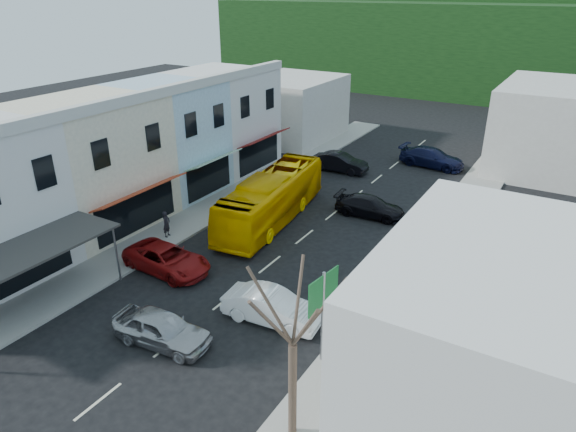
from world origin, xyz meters
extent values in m
plane|color=black|center=(0.00, 0.00, 0.00)|extent=(120.00, 120.00, 0.00)
cube|color=gray|center=(-7.50, 10.00, 0.07)|extent=(3.00, 52.00, 0.15)
cube|color=gray|center=(7.50, 10.00, 0.07)|extent=(3.00, 52.00, 0.15)
cube|color=#60110E|center=(-8.40, -5.50, 3.05)|extent=(1.30, 7.65, 0.08)
cube|color=beige|center=(-12.50, 3.00, 4.00)|extent=(7.00, 8.00, 8.00)
cube|color=#973117|center=(-8.40, 3.00, 3.05)|extent=(1.30, 6.80, 0.08)
cube|color=#97B1C1|center=(-12.50, 10.00, 4.00)|extent=(7.00, 6.00, 8.00)
cube|color=#195926|center=(-8.40, 10.00, 3.05)|extent=(1.30, 5.10, 0.08)
cube|color=silver|center=(-12.50, 16.50, 4.00)|extent=(7.00, 7.00, 8.00)
cube|color=#60110E|center=(-8.40, 16.50, 3.05)|extent=(1.30, 5.95, 0.08)
cube|color=silver|center=(13.50, -4.00, 4.00)|extent=(8.00, 9.00, 8.00)
cube|color=#B7B2A8|center=(-12.00, 27.00, 3.00)|extent=(8.00, 10.00, 6.00)
cube|color=#B7B2A8|center=(11.00, 30.00, 3.50)|extent=(8.00, 12.00, 7.00)
cube|color=black|center=(0.00, 64.00, 6.00)|extent=(80.00, 24.00, 12.00)
cube|color=black|center=(-8.00, 70.00, 10.00)|extent=(40.00, 16.00, 8.00)
imported|color=#F3B300|center=(-3.03, 9.02, 1.55)|extent=(3.92, 11.82, 3.10)
imported|color=#A5A5AA|center=(-0.32, -4.18, 0.70)|extent=(4.55, 2.21, 1.40)
imported|color=white|center=(2.92, -0.38, 0.70)|extent=(4.56, 2.23, 1.40)
imported|color=maroon|center=(-4.45, 0.62, 0.70)|extent=(4.69, 2.14, 1.40)
imported|color=black|center=(2.25, 13.02, 0.70)|extent=(4.60, 2.10, 1.40)
imported|color=black|center=(-3.42, 20.19, 0.70)|extent=(4.47, 1.97, 1.40)
imported|color=black|center=(2.83, 25.31, 0.70)|extent=(4.64, 2.21, 1.40)
imported|color=black|center=(-7.16, 3.53, 1.00)|extent=(0.51, 0.67, 1.70)
camera|label=1|loc=(13.62, -16.98, 14.32)|focal=32.00mm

